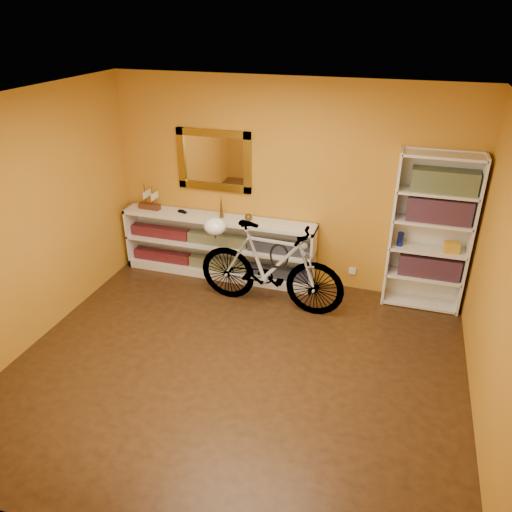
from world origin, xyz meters
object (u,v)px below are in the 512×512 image
(console_unit, at_px, (219,246))
(bookcase, at_px, (430,234))
(bicycle, at_px, (270,266))
(helmet, at_px, (215,226))

(console_unit, distance_m, bookcase, 2.68)
(bicycle, distance_m, helmet, 0.81)
(helmet, bearing_deg, console_unit, 108.58)
(bookcase, height_order, bicycle, bookcase)
(console_unit, xyz_separation_m, bookcase, (2.62, 0.03, 0.52))
(bicycle, bearing_deg, helmet, 90.00)
(console_unit, height_order, bicycle, bicycle)
(bicycle, xyz_separation_m, helmet, (-0.70, 0.04, 0.41))
(console_unit, height_order, helmet, helmet)
(console_unit, bearing_deg, helmet, -71.42)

